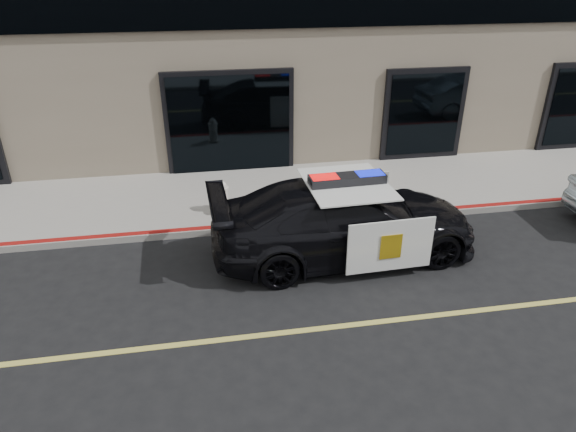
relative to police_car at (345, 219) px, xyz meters
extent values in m
plane|color=black|center=(-0.93, -2.26, -0.79)|extent=(120.00, 120.00, 0.00)
cube|color=gray|center=(-0.93, 2.99, -0.71)|extent=(60.00, 3.50, 0.15)
imported|color=black|center=(0.00, 0.00, -0.01)|extent=(2.60, 5.53, 1.55)
cube|color=white|center=(0.56, -1.09, -0.04)|extent=(1.66, 0.10, 1.04)
cube|color=white|center=(0.47, 1.13, -0.04)|extent=(1.66, 0.10, 1.04)
cube|color=white|center=(0.00, 0.00, 0.78)|extent=(1.63, 1.93, 0.03)
cube|color=gold|center=(0.56, -1.13, -0.04)|extent=(0.41, 0.03, 0.49)
cube|color=black|center=(0.00, 0.00, 0.87)|extent=(1.50, 0.45, 0.18)
cube|color=red|center=(-0.46, -0.02, 0.88)|extent=(0.53, 0.36, 0.17)
cube|color=#0C19CC|center=(0.45, 0.02, 0.88)|extent=(0.53, 0.36, 0.17)
cylinder|color=silver|center=(-2.34, 2.07, -0.60)|extent=(0.35, 0.35, 0.08)
cylinder|color=silver|center=(-2.34, 2.07, -0.31)|extent=(0.25, 0.25, 0.49)
cylinder|color=silver|center=(-2.34, 2.07, -0.05)|extent=(0.30, 0.30, 0.06)
sphere|color=silver|center=(-2.34, 2.07, 0.01)|extent=(0.23, 0.23, 0.23)
cylinder|color=silver|center=(-2.34, 2.07, 0.11)|extent=(0.07, 0.07, 0.07)
cylinder|color=silver|center=(-2.34, 2.23, -0.25)|extent=(0.13, 0.12, 0.13)
cylinder|color=silver|center=(-2.34, 1.90, -0.25)|extent=(0.13, 0.12, 0.13)
cylinder|color=silver|center=(-2.34, 1.87, -0.31)|extent=(0.17, 0.14, 0.17)
camera|label=1|loc=(-2.68, -8.76, 4.75)|focal=32.00mm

